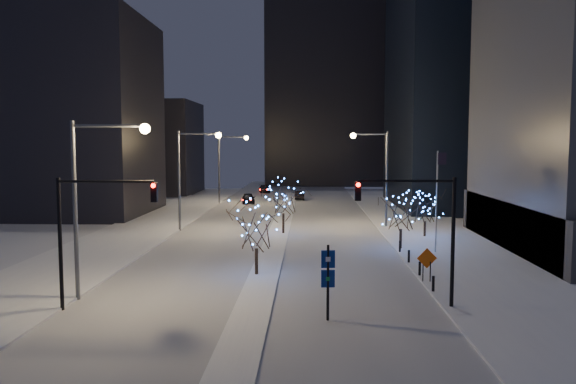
{
  "coord_description": "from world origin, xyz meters",
  "views": [
    {
      "loc": [
        2.91,
        -28.36,
        8.74
      ],
      "look_at": [
        1.33,
        14.84,
        5.0
      ],
      "focal_mm": 35.0,
      "sensor_mm": 36.0,
      "label": 1
    }
  ],
  "objects_px": {
    "street_lamp_w_far": "(226,159)",
    "car_near": "(248,198)",
    "car_far": "(264,189)",
    "holiday_tree_plaza_near": "(401,212)",
    "holiday_tree_median_near": "(256,225)",
    "traffic_signal_west": "(89,221)",
    "wayfinding_sign": "(328,274)",
    "street_lamp_w_mid": "(189,166)",
    "holiday_tree_median_far": "(283,197)",
    "traffic_signal_east": "(423,220)",
    "holiday_tree_plaza_far": "(425,207)",
    "street_lamp_east": "(378,166)",
    "street_lamp_w_near": "(93,184)",
    "construction_sign": "(427,261)",
    "car_mid": "(299,195)"
  },
  "relations": [
    {
      "from": "traffic_signal_east",
      "to": "wayfinding_sign",
      "type": "distance_m",
      "value": 6.03
    },
    {
      "from": "car_far",
      "to": "holiday_tree_plaza_near",
      "type": "distance_m",
      "value": 56.03
    },
    {
      "from": "street_lamp_w_far",
      "to": "car_near",
      "type": "height_order",
      "value": "street_lamp_w_far"
    },
    {
      "from": "traffic_signal_west",
      "to": "holiday_tree_plaza_far",
      "type": "height_order",
      "value": "traffic_signal_west"
    },
    {
      "from": "street_lamp_east",
      "to": "wayfinding_sign",
      "type": "bearing_deg",
      "value": -101.24
    },
    {
      "from": "car_near",
      "to": "wayfinding_sign",
      "type": "bearing_deg",
      "value": -87.7
    },
    {
      "from": "street_lamp_w_near",
      "to": "street_lamp_w_far",
      "type": "xyz_separation_m",
      "value": [
        0.0,
        50.0,
        0.0
      ]
    },
    {
      "from": "traffic_signal_east",
      "to": "holiday_tree_plaza_near",
      "type": "relative_size",
      "value": 1.47
    },
    {
      "from": "street_lamp_east",
      "to": "car_far",
      "type": "relative_size",
      "value": 2.25
    },
    {
      "from": "holiday_tree_plaza_near",
      "to": "street_lamp_w_mid",
      "type": "bearing_deg",
      "value": 154.06
    },
    {
      "from": "holiday_tree_median_near",
      "to": "street_lamp_w_far",
      "type": "bearing_deg",
      "value": 100.84
    },
    {
      "from": "street_lamp_east",
      "to": "traffic_signal_east",
      "type": "xyz_separation_m",
      "value": [
        -1.14,
        -29.0,
        -1.69
      ]
    },
    {
      "from": "car_near",
      "to": "holiday_tree_median_near",
      "type": "distance_m",
      "value": 45.7
    },
    {
      "from": "car_mid",
      "to": "holiday_tree_plaza_near",
      "type": "relative_size",
      "value": 0.9
    },
    {
      "from": "construction_sign",
      "to": "car_mid",
      "type": "bearing_deg",
      "value": 91.9
    },
    {
      "from": "wayfinding_sign",
      "to": "street_lamp_east",
      "type": "bearing_deg",
      "value": 72.97
    },
    {
      "from": "traffic_signal_east",
      "to": "holiday_tree_median_near",
      "type": "xyz_separation_m",
      "value": [
        -9.44,
        6.95,
        -1.37
      ]
    },
    {
      "from": "holiday_tree_plaza_far",
      "to": "street_lamp_w_mid",
      "type": "bearing_deg",
      "value": 171.82
    },
    {
      "from": "street_lamp_w_far",
      "to": "car_mid",
      "type": "height_order",
      "value": "street_lamp_w_far"
    },
    {
      "from": "street_lamp_w_near",
      "to": "traffic_signal_east",
      "type": "height_order",
      "value": "street_lamp_w_near"
    },
    {
      "from": "street_lamp_w_near",
      "to": "holiday_tree_plaza_near",
      "type": "xyz_separation_m",
      "value": [
        19.44,
        15.54,
        -3.34
      ]
    },
    {
      "from": "wayfinding_sign",
      "to": "street_lamp_w_near",
      "type": "bearing_deg",
      "value": 160.14
    },
    {
      "from": "traffic_signal_west",
      "to": "wayfinding_sign",
      "type": "relative_size",
      "value": 1.84
    },
    {
      "from": "car_near",
      "to": "construction_sign",
      "type": "relative_size",
      "value": 2.07
    },
    {
      "from": "wayfinding_sign",
      "to": "construction_sign",
      "type": "xyz_separation_m",
      "value": [
        6.42,
        7.56,
        -0.91
      ]
    },
    {
      "from": "holiday_tree_median_near",
      "to": "holiday_tree_plaza_far",
      "type": "xyz_separation_m",
      "value": [
        14.25,
        15.8,
        -0.53
      ]
    },
    {
      "from": "traffic_signal_east",
      "to": "holiday_tree_plaza_far",
      "type": "bearing_deg",
      "value": 78.07
    },
    {
      "from": "traffic_signal_east",
      "to": "street_lamp_east",
      "type": "bearing_deg",
      "value": 87.74
    },
    {
      "from": "holiday_tree_median_near",
      "to": "traffic_signal_west",
      "type": "bearing_deg",
      "value": -134.98
    },
    {
      "from": "street_lamp_w_near",
      "to": "holiday_tree_plaza_near",
      "type": "bearing_deg",
      "value": 38.65
    },
    {
      "from": "street_lamp_w_mid",
      "to": "holiday_tree_median_far",
      "type": "relative_size",
      "value": 1.86
    },
    {
      "from": "street_lamp_w_near",
      "to": "street_lamp_w_mid",
      "type": "height_order",
      "value": "same"
    },
    {
      "from": "car_near",
      "to": "holiday_tree_median_near",
      "type": "xyz_separation_m",
      "value": [
        5.44,
        -45.3,
        2.64
      ]
    },
    {
      "from": "traffic_signal_west",
      "to": "construction_sign",
      "type": "xyz_separation_m",
      "value": [
        18.74,
        6.35,
        -3.34
      ]
    },
    {
      "from": "street_lamp_w_far",
      "to": "wayfinding_sign",
      "type": "height_order",
      "value": "street_lamp_w_far"
    },
    {
      "from": "street_lamp_east",
      "to": "holiday_tree_median_near",
      "type": "relative_size",
      "value": 1.89
    },
    {
      "from": "street_lamp_w_mid",
      "to": "construction_sign",
      "type": "distance_m",
      "value": 28.68
    },
    {
      "from": "wayfinding_sign",
      "to": "traffic_signal_west",
      "type": "bearing_deg",
      "value": 168.61
    },
    {
      "from": "street_lamp_w_far",
      "to": "traffic_signal_west",
      "type": "xyz_separation_m",
      "value": [
        0.5,
        -52.0,
        -1.74
      ]
    },
    {
      "from": "traffic_signal_west",
      "to": "car_near",
      "type": "relative_size",
      "value": 1.6
    },
    {
      "from": "street_lamp_w_mid",
      "to": "holiday_tree_plaza_near",
      "type": "distance_m",
      "value": 21.87
    },
    {
      "from": "street_lamp_w_near",
      "to": "traffic_signal_east",
      "type": "bearing_deg",
      "value": -3.21
    },
    {
      "from": "street_lamp_w_far",
      "to": "car_mid",
      "type": "relative_size",
      "value": 2.34
    },
    {
      "from": "traffic_signal_east",
      "to": "wayfinding_sign",
      "type": "bearing_deg",
      "value": -156.42
    },
    {
      "from": "car_far",
      "to": "holiday_tree_median_near",
      "type": "relative_size",
      "value": 0.84
    },
    {
      "from": "wayfinding_sign",
      "to": "holiday_tree_plaza_far",
      "type": "bearing_deg",
      "value": 62.64
    },
    {
      "from": "street_lamp_w_near",
      "to": "holiday_tree_median_near",
      "type": "height_order",
      "value": "street_lamp_w_near"
    },
    {
      "from": "traffic_signal_west",
      "to": "street_lamp_w_far",
      "type": "bearing_deg",
      "value": 90.55
    },
    {
      "from": "traffic_signal_east",
      "to": "car_mid",
      "type": "bearing_deg",
      "value": 97.32
    },
    {
      "from": "car_far",
      "to": "holiday_tree_plaza_near",
      "type": "relative_size",
      "value": 0.93
    }
  ]
}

